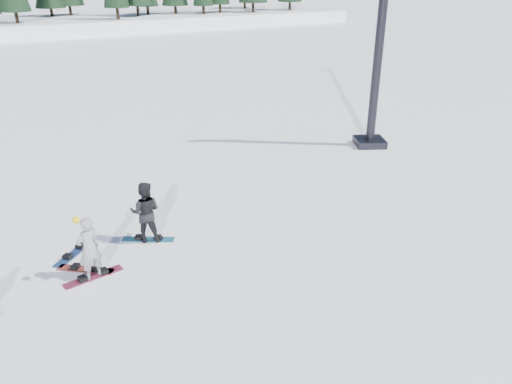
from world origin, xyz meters
The scene contains 8 objects.
ground centered at (0.00, 0.00, 0.00)m, with size 420.00×420.00×0.00m, color white.
lift_tower centered at (11.86, 4.49, 3.36)m, with size 2.17×1.64×8.25m.
snowboarder_woman centered at (-1.08, -0.04, 0.86)m, with size 0.71×0.58×1.83m.
snowboarder_man centered at (0.73, 1.14, 0.90)m, with size 0.87×0.68×1.80m, color black.
snowboard_woman centered at (-1.08, -0.04, 0.01)m, with size 1.50×0.28×0.03m, color maroon.
snowboard_man centered at (0.73, 1.14, 0.01)m, with size 1.50×0.28×0.03m, color teal.
snowboard_loose_b centered at (-1.18, 0.40, 0.01)m, with size 1.50×0.28×0.03m, color maroon.
snowboard_loose_a centered at (-1.29, 1.37, 0.01)m, with size 1.50×0.28×0.03m, color navy.
Camera 1 is at (-2.62, -11.33, 7.19)m, focal length 35.00 mm.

